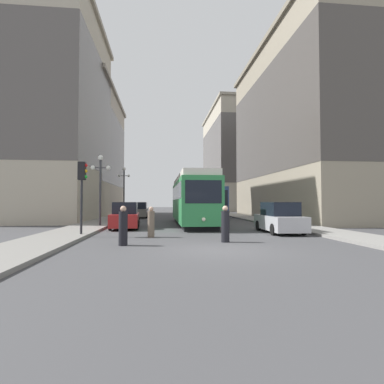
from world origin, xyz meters
TOP-DOWN VIEW (x-y plane):
  - ground_plane at (0.00, 0.00)m, footprint 200.00×200.00m
  - sidewalk_left at (-7.43, 40.00)m, footprint 2.77×120.00m
  - sidewalk_right at (7.43, 40.00)m, footprint 2.77×120.00m
  - streetcar at (0.24, 12.96)m, footprint 2.65×13.25m
  - transit_bus at (3.15, 25.12)m, footprint 3.05×12.80m
  - parked_car_left_near at (-4.74, 9.97)m, footprint 2.06×4.73m
  - parked_car_left_mid at (-4.74, 24.27)m, footprint 1.90×4.76m
  - parked_car_right_far at (4.74, 5.95)m, footprint 1.99×4.52m
  - pedestrian_crossing_near at (-3.86, 1.56)m, footprint 0.37×0.37m
  - pedestrian_crossing_far at (0.64, 2.15)m, footprint 0.37×0.37m
  - pedestrian_on_sidewalk at (-2.79, 4.43)m, footprint 0.35×0.35m
  - traffic_light_near_left at (-6.42, 4.97)m, footprint 0.47×0.36m
  - lamp_post_left_near at (-6.64, 10.88)m, footprint 1.41×0.36m
  - lamp_post_left_far at (-6.64, 24.88)m, footprint 1.41×0.36m
  - building_left_corner at (-13.88, 20.49)m, footprint 10.72×15.64m
  - building_left_midblock at (-15.07, 32.69)m, footprint 13.11×20.48m
  - building_right_corner at (15.75, 54.71)m, footprint 14.48×24.09m
  - building_right_midblock at (14.34, 20.08)m, footprint 11.66×23.85m

SIDE VIEW (x-z plane):
  - ground_plane at x=0.00m, z-range 0.00..0.00m
  - sidewalk_left at x=-7.43m, z-range 0.00..0.15m
  - sidewalk_right at x=7.43m, z-range 0.00..0.15m
  - pedestrian_on_sidewalk at x=-2.79m, z-range -0.05..1.53m
  - pedestrian_crossing_far at x=0.64m, z-range -0.06..1.60m
  - pedestrian_crossing_near at x=-3.86m, z-range -0.06..1.61m
  - parked_car_right_far at x=4.74m, z-range -0.07..1.75m
  - parked_car_left_near at x=-4.74m, z-range -0.07..1.75m
  - parked_car_left_mid at x=-4.74m, z-range -0.07..1.75m
  - transit_bus at x=3.15m, z-range 0.22..3.67m
  - streetcar at x=0.24m, z-range 0.16..4.05m
  - traffic_light_near_left at x=-6.42m, z-range 1.17..4.96m
  - lamp_post_left_near at x=-6.64m, z-range 0.98..6.05m
  - lamp_post_left_far at x=-6.64m, z-range 1.04..6.84m
  - building_left_midblock at x=-15.07m, z-range 0.23..17.62m
  - building_right_midblock at x=14.34m, z-range 0.27..19.61m
  - building_left_corner at x=-13.88m, z-range 0.30..21.16m
  - building_right_corner at x=15.75m, z-range 0.32..22.70m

